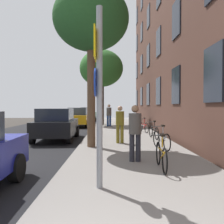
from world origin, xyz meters
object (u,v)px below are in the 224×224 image
at_px(bicycle_2, 154,131).
at_px(sign_post, 98,88).
at_px(bicycle_3, 144,127).
at_px(bicycle_1, 161,139).
at_px(pedestrian_2, 109,114).
at_px(pedestrian_1, 120,122).
at_px(bicycle_4, 133,123).
at_px(traffic_light, 102,96).
at_px(tree_far, 101,69).
at_px(pedestrian_0, 135,129).
at_px(bicycle_0, 161,155).
at_px(car_1, 56,124).
at_px(car_2, 79,117).
at_px(car_3, 88,114).
at_px(tree_near, 91,20).

bearing_deg(bicycle_2, sign_post, -108.21).
bearing_deg(bicycle_3, bicycle_1, -91.49).
bearing_deg(pedestrian_2, pedestrian_1, -86.80).
bearing_deg(bicycle_4, traffic_light, 122.40).
bearing_deg(bicycle_4, pedestrian_1, -99.59).
xyz_separation_m(traffic_light, tree_far, (-0.04, -0.61, 2.37)).
bearing_deg(pedestrian_0, bicycle_1, 59.58).
distance_m(traffic_light, bicycle_0, 16.05).
xyz_separation_m(bicycle_0, pedestrian_2, (-1.38, 13.70, 0.66)).
distance_m(pedestrian_1, car_1, 3.64).
bearing_deg(sign_post, bicycle_3, 77.30).
bearing_deg(bicycle_3, pedestrian_0, -99.65).
relative_size(bicycle_0, car_2, 0.38).
bearing_deg(car_3, pedestrian_1, -80.70).
height_order(bicycle_4, car_2, car_2).
xyz_separation_m(tree_near, pedestrian_2, (0.68, 10.14, -4.03)).
bearing_deg(sign_post, tree_near, 95.94).
bearing_deg(car_3, car_1, -90.54).
bearing_deg(car_2, bicycle_2, -60.83).
xyz_separation_m(traffic_light, car_3, (-1.88, 7.17, -1.83)).
relative_size(tree_near, bicycle_2, 3.83).
height_order(tree_far, pedestrian_1, tree_far).
bearing_deg(car_2, pedestrian_0, -76.26).
xyz_separation_m(bicycle_4, car_1, (-4.44, -5.71, 0.34)).
distance_m(pedestrian_0, car_3, 22.27).
distance_m(pedestrian_0, car_2, 14.10).
relative_size(sign_post, bicycle_1, 2.17).
relative_size(sign_post, bicycle_4, 2.13).
bearing_deg(bicycle_3, car_1, -150.73).
xyz_separation_m(traffic_light, bicycle_2, (2.89, -9.78, -2.19)).
height_order(pedestrian_2, car_2, pedestrian_2).
distance_m(traffic_light, bicycle_3, 7.65).
bearing_deg(bicycle_4, bicycle_0, -91.88).
distance_m(bicycle_4, car_2, 5.06).
bearing_deg(car_2, bicycle_3, -49.96).
distance_m(traffic_light, car_3, 7.64).
height_order(pedestrian_0, car_3, pedestrian_0).
bearing_deg(car_3, tree_near, -84.62).
height_order(bicycle_4, pedestrian_1, pedestrian_1).
distance_m(bicycle_2, car_1, 4.95).
relative_size(bicycle_1, pedestrian_1, 1.01).
bearing_deg(car_2, sign_post, -81.54).
relative_size(bicycle_1, bicycle_4, 0.98).
height_order(tree_far, bicycle_4, tree_far).
bearing_deg(traffic_light, bicycle_0, -82.77).
height_order(traffic_light, bicycle_4, traffic_light).
relative_size(tree_far, car_1, 1.57).
distance_m(tree_far, car_1, 10.02).
bearing_deg(pedestrian_0, traffic_light, 95.48).
bearing_deg(tree_near, sign_post, -84.06).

